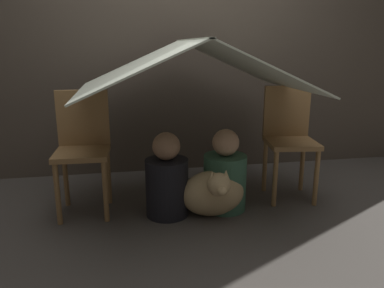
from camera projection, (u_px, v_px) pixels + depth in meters
The scene contains 8 objects.
ground_plane at pixel (196, 212), 2.76m from camera, with size 8.80×8.80×0.00m, color #47423D.
wall_back at pixel (174, 39), 3.43m from camera, with size 7.00×0.05×2.50m.
chair_left at pixel (83, 145), 2.69m from camera, with size 0.39×0.39×0.88m.
chair_right at pixel (289, 136), 2.97m from camera, with size 0.42×0.42×0.88m.
sheet_canopy at pixel (192, 65), 2.62m from camera, with size 1.58×1.21×0.36m.
person_front at pixel (167, 181), 2.66m from camera, with size 0.30×0.30×0.61m.
person_second at pixel (225, 176), 2.76m from camera, with size 0.32×0.32×0.61m.
dog at pixel (213, 192), 2.65m from camera, with size 0.46×0.41×0.40m.
Camera 1 is at (-0.49, -2.49, 1.19)m, focal length 35.00 mm.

